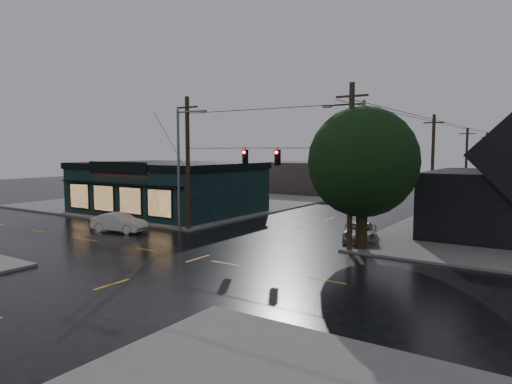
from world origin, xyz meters
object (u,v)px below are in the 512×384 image
Objects in this scene: utility_pole_nw at (189,231)px; sedan_cream at (119,222)px; suv_silver at (360,232)px; corner_tree at (363,162)px; utility_pole_ne at (349,251)px.

sedan_cream is at bearing -141.32° from utility_pole_nw.
utility_pole_nw is 12.91m from suv_silver.
corner_tree is at bearing 2.95° from utility_pole_nw.
utility_pole_nw is at bearing -62.58° from sedan_cream.
utility_pole_nw is at bearing 174.52° from suv_silver.
utility_pole_ne is at bearing -100.68° from suv_silver.
corner_tree is at bearing -87.58° from suv_silver.
suv_silver is at bearing -80.10° from sedan_cream.
sedan_cream reaches higher than suv_silver.
sedan_cream is at bearing -169.21° from utility_pole_ne.
utility_pole_ne is (-0.50, -0.70, -5.44)m from corner_tree.
utility_pole_ne is 3.27m from suv_silver.
suv_silver is at bearing 98.99° from utility_pole_ne.
corner_tree is 18.61m from sedan_cream.
corner_tree is 5.47m from suv_silver.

